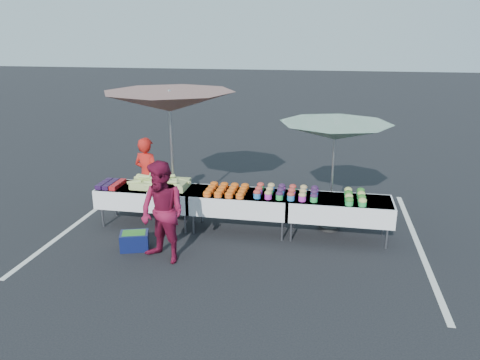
% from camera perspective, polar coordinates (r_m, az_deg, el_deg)
% --- Properties ---
extents(ground, '(80.00, 80.00, 0.00)m').
position_cam_1_polar(ground, '(8.87, 0.00, -6.17)').
color(ground, black).
extents(stripe_left, '(0.10, 5.00, 0.00)m').
position_cam_1_polar(stripe_left, '(9.92, -18.53, -4.47)').
color(stripe_left, silver).
rests_on(stripe_left, ground).
extents(stripe_right, '(0.10, 5.00, 0.00)m').
position_cam_1_polar(stripe_right, '(8.91, 20.86, -7.29)').
color(stripe_right, silver).
rests_on(stripe_right, ground).
extents(table_left, '(1.86, 0.81, 0.75)m').
position_cam_1_polar(table_left, '(9.14, -11.17, -1.87)').
color(table_left, white).
rests_on(table_left, ground).
extents(table_center, '(1.86, 0.81, 0.75)m').
position_cam_1_polar(table_center, '(8.65, 0.00, -2.63)').
color(table_center, white).
rests_on(table_center, ground).
extents(table_right, '(1.86, 0.81, 0.75)m').
position_cam_1_polar(table_right, '(8.53, 12.00, -3.34)').
color(table_right, white).
rests_on(table_right, ground).
extents(berry_punnets, '(0.40, 0.54, 0.08)m').
position_cam_1_polar(berry_punnets, '(9.30, -15.45, -0.48)').
color(berry_punnets, black).
rests_on(berry_punnets, table_left).
extents(corn_pile, '(1.16, 0.57, 0.26)m').
position_cam_1_polar(corn_pile, '(9.01, -9.73, -0.34)').
color(corn_pile, '#A1C263').
rests_on(corn_pile, table_left).
extents(plastic_bags, '(0.30, 0.25, 0.05)m').
position_cam_1_polar(plastic_bags, '(8.71, -10.12, -1.45)').
color(plastic_bags, white).
rests_on(plastic_bags, table_left).
extents(carrot_bowls, '(0.75, 0.69, 0.11)m').
position_cam_1_polar(carrot_bowls, '(8.62, -1.65, -1.20)').
color(carrot_bowls, orange).
rests_on(carrot_bowls, table_center).
extents(potato_cups, '(1.14, 0.58, 0.16)m').
position_cam_1_polar(potato_cups, '(8.46, 5.67, -1.41)').
color(potato_cups, '#2976C0').
rests_on(potato_cups, table_right).
extents(bean_baskets, '(0.36, 0.68, 0.15)m').
position_cam_1_polar(bean_baskets, '(8.45, 13.86, -1.95)').
color(bean_baskets, green).
rests_on(bean_baskets, table_right).
extents(vendor, '(0.67, 0.54, 1.59)m').
position_cam_1_polar(vendor, '(9.63, -11.21, 0.48)').
color(vendor, red).
rests_on(vendor, ground).
extents(customer, '(1.00, 0.91, 1.67)m').
position_cam_1_polar(customer, '(7.54, -9.43, -3.96)').
color(customer, maroon).
rests_on(customer, ground).
extents(umbrella_left, '(2.72, 2.72, 2.56)m').
position_cam_1_polar(umbrella_left, '(8.96, -8.57, 9.32)').
color(umbrella_left, black).
rests_on(umbrella_left, ground).
extents(umbrella_right, '(2.19, 2.19, 2.06)m').
position_cam_1_polar(umbrella_right, '(8.55, 11.52, 5.75)').
color(umbrella_right, black).
rests_on(umbrella_right, ground).
extents(storage_bin, '(0.56, 0.47, 0.31)m').
position_cam_1_polar(storage_bin, '(8.29, -12.74, -7.19)').
color(storage_bin, '#0D1541').
rests_on(storage_bin, ground).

